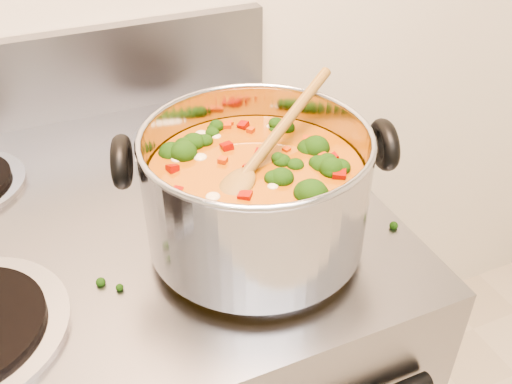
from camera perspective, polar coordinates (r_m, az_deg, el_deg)
stockpot at (r=0.72m, az=0.01°, el=0.04°), size 0.35×0.29×0.17m
wooden_spoon at (r=0.70m, az=0.55°, el=3.84°), size 0.23×0.16×0.09m
cooktop_crumbs at (r=0.90m, az=-2.94°, el=1.30°), size 0.31×0.14×0.01m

